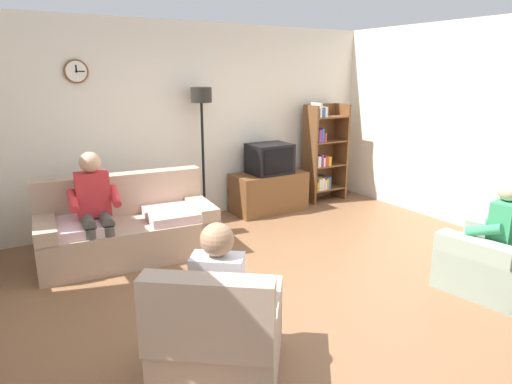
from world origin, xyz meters
The scene contains 13 objects.
ground_plane centered at (0.00, 0.00, 0.00)m, with size 12.00×12.00×0.00m, color brown.
back_wall_assembly centered at (0.00, 2.66, 1.35)m, with size 6.20×0.17×2.70m.
right_wall centered at (2.86, 0.00, 1.35)m, with size 0.12×5.80×2.70m, color silver.
couch centered at (-1.37, 1.64, 0.31)m, with size 1.98×1.06×0.90m.
tv_stand centered at (0.93, 2.25, 0.29)m, with size 1.10×0.56×0.59m.
tv centered at (0.93, 2.23, 0.81)m, with size 0.60×0.49×0.44m.
bookshelf centered at (2.00, 2.32, 0.77)m, with size 0.68×0.36×1.59m.
floor_lamp centered at (-0.09, 2.35, 1.45)m, with size 0.28×0.28×1.85m.
armchair_near_window centered at (-1.44, -0.80, 0.29)m, with size 1.17×1.19×0.90m.
armchair_near_bookshelf centered at (1.41, -1.05, 0.29)m, with size 0.92×0.99×0.90m.
person_on_couch centered at (-1.72, 1.53, 0.70)m, with size 0.54×0.56×1.24m.
person_in_left_armchair centered at (-1.38, -0.73, 0.60)m, with size 0.62×0.64×1.12m.
person_in_right_armchair centered at (1.40, -0.97, 0.60)m, with size 0.55×0.57×1.12m.
Camera 1 is at (-2.61, -3.21, 2.04)m, focal length 31.39 mm.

